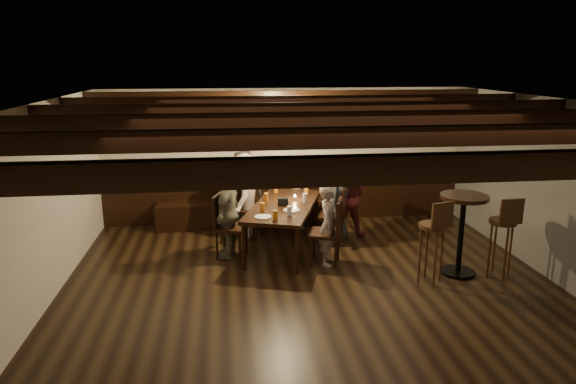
{
  "coord_description": "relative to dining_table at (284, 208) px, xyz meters",
  "views": [
    {
      "loc": [
        -1.08,
        -5.55,
        2.89
      ],
      "look_at": [
        -0.22,
        1.3,
        1.1
      ],
      "focal_mm": 32.0,
      "sensor_mm": 36.0,
      "label": 1
    }
  ],
  "objects": [
    {
      "name": "plate_far",
      "position": [
        0.08,
        -0.34,
        0.07
      ],
      "size": [
        0.24,
        0.24,
        0.01
      ],
      "primitive_type": "cylinder",
      "color": "white",
      "rests_on": "dining_table"
    },
    {
      "name": "room",
      "position": [
        -0.08,
        0.25,
        0.4
      ],
      "size": [
        7.0,
        7.0,
        7.0
      ],
      "color": "black",
      "rests_on": "ground"
    },
    {
      "name": "dining_table",
      "position": [
        0.0,
        0.0,
        0.0
      ],
      "size": [
        1.44,
        2.12,
        0.73
      ],
      "rotation": [
        0.0,
        0.0,
        -0.32
      ],
      "color": "black",
      "rests_on": "floor"
    },
    {
      "name": "pint_c",
      "position": [
        -0.25,
        0.19,
        0.13
      ],
      "size": [
        0.07,
        0.07,
        0.14
      ],
      "primitive_type": "cylinder",
      "color": "#BF7219",
      "rests_on": "dining_table"
    },
    {
      "name": "person_bench_left",
      "position": [
        -0.57,
        1.14,
        0.02
      ],
      "size": [
        0.78,
        0.63,
        1.38
      ],
      "primitive_type": "imported",
      "rotation": [
        0.0,
        0.0,
        2.82
      ],
      "color": "#252527",
      "rests_on": "floor"
    },
    {
      "name": "person_bench_right",
      "position": [
        1.14,
        0.57,
        -0.01
      ],
      "size": [
        0.76,
        0.67,
        1.31
      ],
      "primitive_type": "imported",
      "rotation": [
        0.0,
        0.0,
        2.82
      ],
      "color": "maroon",
      "rests_on": "floor"
    },
    {
      "name": "chair_right_near",
      "position": [
        0.83,
        0.2,
        -0.38
      ],
      "size": [
        0.55,
        0.55,
        0.95
      ],
      "rotation": [
        0.0,
        0.0,
        1.25
      ],
      "color": "black",
      "rests_on": "floor"
    },
    {
      "name": "pint_d",
      "position": [
        0.35,
        0.09,
        0.13
      ],
      "size": [
        0.07,
        0.07,
        0.14
      ],
      "primitive_type": "cylinder",
      "color": "silver",
      "rests_on": "dining_table"
    },
    {
      "name": "candle",
      "position": [
        0.21,
        0.25,
        0.08
      ],
      "size": [
        0.05,
        0.05,
        0.05
      ],
      "primitive_type": "cylinder",
      "color": "beige",
      "rests_on": "dining_table"
    },
    {
      "name": "chair_right_far",
      "position": [
        0.54,
        -0.66,
        -0.37
      ],
      "size": [
        0.56,
        0.56,
        0.97
      ],
      "rotation": [
        0.0,
        0.0,
        1.25
      ],
      "color": "black",
      "rests_on": "floor"
    },
    {
      "name": "pint_g",
      "position": [
        -0.21,
        -0.77,
        0.13
      ],
      "size": [
        0.07,
        0.07,
        0.14
      ],
      "primitive_type": "cylinder",
      "color": "#BF7219",
      "rests_on": "dining_table"
    },
    {
      "name": "person_left_near",
      "position": [
        -0.57,
        0.66,
        0.04
      ],
      "size": [
        0.78,
        1.03,
        1.41
      ],
      "primitive_type": "imported",
      "rotation": [
        0.0,
        0.0,
        -1.89
      ],
      "color": "#A08F87",
      "rests_on": "floor"
    },
    {
      "name": "pint_a",
      "position": [
        -0.04,
        0.75,
        0.13
      ],
      "size": [
        0.07,
        0.07,
        0.14
      ],
      "primitive_type": "cylinder",
      "color": "#BF7219",
      "rests_on": "dining_table"
    },
    {
      "name": "pint_b",
      "position": [
        0.44,
        0.54,
        0.13
      ],
      "size": [
        0.07,
        0.07,
        0.14
      ],
      "primitive_type": "cylinder",
      "color": "#BF7219",
      "rests_on": "dining_table"
    },
    {
      "name": "person_right_far",
      "position": [
        0.57,
        -0.66,
        -0.08
      ],
      "size": [
        0.41,
        0.5,
        1.19
      ],
      "primitive_type": "imported",
      "rotation": [
        0.0,
        0.0,
        1.25
      ],
      "color": "gray",
      "rests_on": "floor"
    },
    {
      "name": "person_bench_centre",
      "position": [
        0.33,
        1.0,
        -0.07
      ],
      "size": [
        0.5,
        0.41,
        1.2
      ],
      "primitive_type": "imported",
      "rotation": [
        0.0,
        0.0,
        2.82
      ],
      "color": "gray",
      "rests_on": "floor"
    },
    {
      "name": "pint_e",
      "position": [
        -0.35,
        -0.36,
        0.13
      ],
      "size": [
        0.07,
        0.07,
        0.14
      ],
      "primitive_type": "cylinder",
      "color": "#BF7219",
      "rests_on": "dining_table"
    },
    {
      "name": "chair_left_near",
      "position": [
        -0.54,
        0.66,
        -0.37
      ],
      "size": [
        0.57,
        0.57,
        0.99
      ],
      "rotation": [
        0.0,
        0.0,
        -1.89
      ],
      "color": "black",
      "rests_on": "floor"
    },
    {
      "name": "chair_left_far",
      "position": [
        -0.83,
        -0.2,
        -0.37
      ],
      "size": [
        0.55,
        0.55,
        0.96
      ],
      "rotation": [
        0.0,
        0.0,
        -1.89
      ],
      "color": "black",
      "rests_on": "floor"
    },
    {
      "name": "pint_f",
      "position": [
        0.02,
        -0.59,
        0.13
      ],
      "size": [
        0.07,
        0.07,
        0.14
      ],
      "primitive_type": "cylinder",
      "color": "silver",
      "rests_on": "dining_table"
    },
    {
      "name": "person_right_near",
      "position": [
        0.85,
        0.19,
        0.02
      ],
      "size": [
        0.63,
        0.78,
        1.38
      ],
      "primitive_type": "imported",
      "rotation": [
        0.0,
        0.0,
        1.25
      ],
      "color": "#28292B",
      "rests_on": "floor"
    },
    {
      "name": "person_left_far",
      "position": [
        -0.85,
        -0.19,
        0.02
      ],
      "size": [
        0.57,
        0.87,
        1.38
      ],
      "primitive_type": "imported",
      "rotation": [
        0.0,
        0.0,
        -1.89
      ],
      "color": "gray",
      "rests_on": "floor"
    },
    {
      "name": "high_top_table",
      "position": [
        2.29,
        -1.24,
        0.07
      ],
      "size": [
        0.64,
        0.64,
        1.13
      ],
      "color": "black",
      "rests_on": "floor"
    },
    {
      "name": "condiment_caddy",
      "position": [
        -0.02,
        -0.05,
        0.12
      ],
      "size": [
        0.15,
        0.1,
        0.12
      ],
      "primitive_type": "cube",
      "color": "black",
      "rests_on": "dining_table"
    },
    {
      "name": "bar_stool_right",
      "position": [
        2.79,
        -1.4,
        -0.24
      ],
      "size": [
        0.36,
        0.37,
        1.15
      ],
      "rotation": [
        0.0,
        0.0,
        0.03
      ],
      "color": "#352110",
      "rests_on": "floor"
    },
    {
      "name": "plate_near",
      "position": [
        -0.36,
        -0.62,
        0.07
      ],
      "size": [
        0.24,
        0.24,
        0.01
      ],
      "primitive_type": "cylinder",
      "color": "white",
      "rests_on": "dining_table"
    },
    {
      "name": "bar_stool_left",
      "position": [
        1.79,
        -1.45,
        -0.24
      ],
      "size": [
        0.38,
        0.4,
        1.15
      ],
      "rotation": [
        0.0,
        0.0,
        0.26
      ],
      "color": "#352110",
      "rests_on": "floor"
    }
  ]
}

